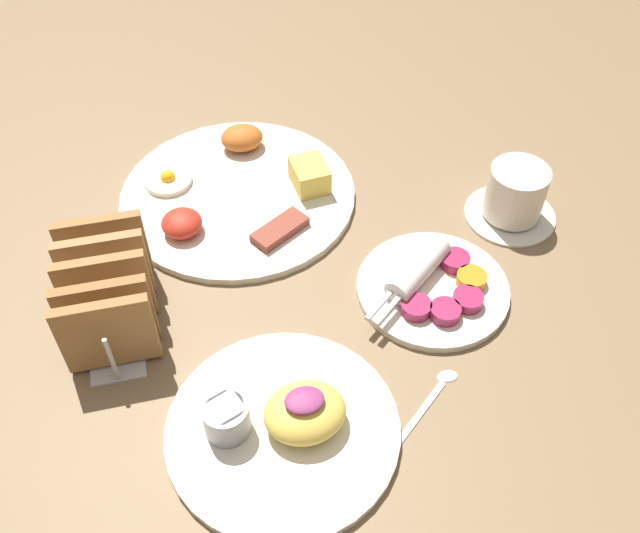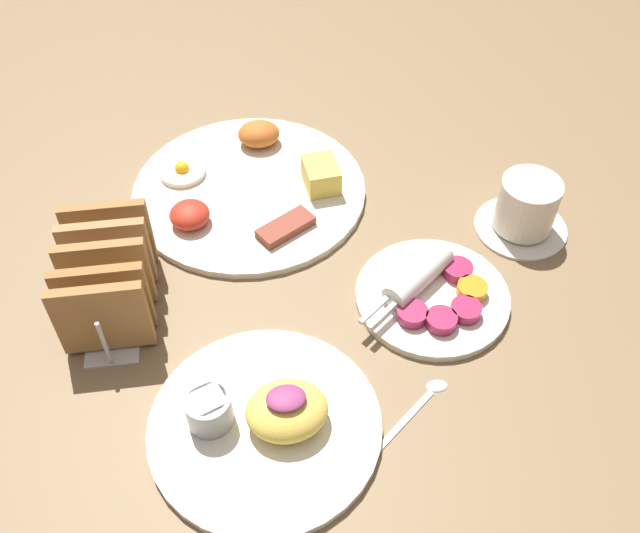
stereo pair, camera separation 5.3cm
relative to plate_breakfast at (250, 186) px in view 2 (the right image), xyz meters
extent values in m
plane|color=brown|center=(0.01, -0.22, -0.01)|extent=(3.00, 3.00, 0.00)
cylinder|color=silver|center=(0.00, 0.00, 0.00)|extent=(0.32, 0.32, 0.01)
cube|color=#E5C64C|center=(0.10, -0.01, 0.02)|extent=(0.05, 0.06, 0.04)
ellipsoid|color=#C66023|center=(0.02, 0.09, 0.02)|extent=(0.06, 0.05, 0.03)
cylinder|color=#F4EACC|center=(-0.09, 0.04, 0.00)|extent=(0.06, 0.06, 0.01)
sphere|color=yellow|center=(-0.09, 0.04, 0.01)|extent=(0.02, 0.02, 0.02)
ellipsoid|color=red|center=(-0.08, -0.06, 0.01)|extent=(0.05, 0.05, 0.03)
cube|color=brown|center=(0.04, -0.09, 0.01)|extent=(0.08, 0.07, 0.01)
cylinder|color=silver|center=(0.20, -0.22, 0.00)|extent=(0.18, 0.18, 0.01)
cylinder|color=#99234C|center=(0.17, -0.26, 0.01)|extent=(0.04, 0.04, 0.01)
cylinder|color=#99234C|center=(0.20, -0.27, 0.01)|extent=(0.04, 0.04, 0.01)
cylinder|color=#99234C|center=(0.23, -0.26, 0.01)|extent=(0.04, 0.04, 0.01)
cylinder|color=orange|center=(0.25, -0.23, 0.01)|extent=(0.04, 0.04, 0.01)
cylinder|color=#99234C|center=(0.24, -0.20, 0.01)|extent=(0.04, 0.04, 0.01)
cylinder|color=white|center=(0.19, -0.21, 0.02)|extent=(0.10, 0.09, 0.03)
cube|color=silver|center=(0.13, -0.26, 0.02)|extent=(0.04, 0.04, 0.00)
cube|color=silver|center=(0.12, -0.25, 0.02)|extent=(0.04, 0.04, 0.00)
cylinder|color=silver|center=(-0.01, -0.37, 0.00)|extent=(0.24, 0.24, 0.01)
ellipsoid|color=#EAC651|center=(0.01, -0.37, 0.02)|extent=(0.09, 0.08, 0.04)
ellipsoid|color=#8C3366|center=(0.01, -0.37, 0.04)|extent=(0.04, 0.03, 0.01)
cylinder|color=#99999E|center=(-0.07, -0.36, 0.02)|extent=(0.05, 0.05, 0.04)
cylinder|color=white|center=(-0.07, -0.36, 0.04)|extent=(0.04, 0.04, 0.01)
cube|color=#B7B7BC|center=(-0.17, -0.18, -0.01)|extent=(0.06, 0.18, 0.01)
cube|color=olive|center=(-0.17, -0.24, 0.04)|extent=(0.10, 0.01, 0.10)
cube|color=olive|center=(-0.17, -0.21, 0.04)|extent=(0.10, 0.01, 0.10)
cube|color=#9B6D3F|center=(-0.17, -0.18, 0.04)|extent=(0.10, 0.01, 0.10)
cube|color=#A47648|center=(-0.17, -0.15, 0.04)|extent=(0.10, 0.01, 0.10)
cube|color=olive|center=(-0.17, -0.11, 0.04)|extent=(0.10, 0.01, 0.10)
cylinder|color=#B7B7BC|center=(-0.17, -0.26, 0.03)|extent=(0.01, 0.01, 0.07)
cylinder|color=#B7B7BC|center=(-0.17, -0.09, 0.03)|extent=(0.01, 0.01, 0.07)
cylinder|color=silver|center=(0.35, -0.12, -0.01)|extent=(0.12, 0.12, 0.01)
cylinder|color=silver|center=(0.35, -0.12, 0.03)|extent=(0.08, 0.08, 0.07)
cylinder|color=#381E0F|center=(0.35, -0.12, 0.06)|extent=(0.06, 0.06, 0.01)
cube|color=silver|center=(0.13, -0.38, -0.01)|extent=(0.09, 0.08, 0.00)
ellipsoid|color=silver|center=(0.18, -0.34, -0.01)|extent=(0.02, 0.02, 0.01)
camera|label=1|loc=(-0.06, -0.74, 0.65)|focal=40.00mm
camera|label=2|loc=(-0.01, -0.75, 0.65)|focal=40.00mm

